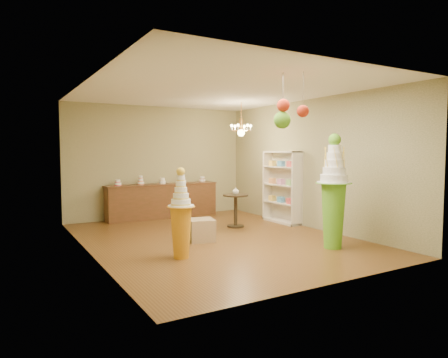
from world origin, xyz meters
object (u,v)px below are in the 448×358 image
pedestal_green (333,201)px  sideboard (163,200)px  round_table (236,206)px  pedestal_orange (181,224)px

pedestal_green → sideboard: pedestal_green is taller
sideboard → round_table: size_ratio=3.92×
pedestal_green → sideboard: bearing=107.3°
round_table → pedestal_orange: bearing=-140.0°
pedestal_orange → pedestal_green: bearing=-16.2°
pedestal_green → round_table: size_ratio=2.73×
round_table → pedestal_green: bearing=-80.2°
pedestal_green → round_table: pedestal_green is taller
pedestal_green → sideboard: (-1.49, 4.76, -0.40)m
pedestal_orange → sideboard: (1.22, 3.97, -0.10)m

